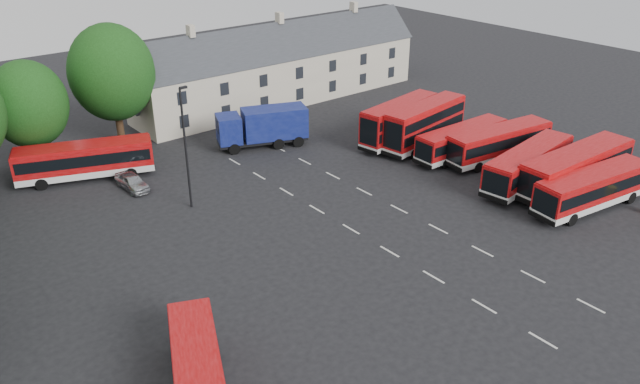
{
  "coord_description": "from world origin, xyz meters",
  "views": [
    {
      "loc": [
        -26.77,
        -27.43,
        22.61
      ],
      "look_at": [
        -0.7,
        4.75,
        2.2
      ],
      "focal_mm": 35.0,
      "sensor_mm": 36.0,
      "label": 1
    }
  ],
  "objects_px": {
    "bus_west": "(198,379)",
    "lamppost": "(186,146)",
    "bus_row_a": "(593,187)",
    "silver_car": "(132,182)",
    "bus_dd_south": "(425,122)",
    "box_truck": "(263,126)"
  },
  "relations": [
    {
      "from": "bus_west",
      "to": "silver_car",
      "type": "relative_size",
      "value": 2.53
    },
    {
      "from": "bus_west",
      "to": "lamppost",
      "type": "xyz_separation_m",
      "value": [
        9.73,
        18.82,
        3.49
      ]
    },
    {
      "from": "bus_row_a",
      "to": "bus_west",
      "type": "distance_m",
      "value": 33.73
    },
    {
      "from": "bus_dd_south",
      "to": "silver_car",
      "type": "xyz_separation_m",
      "value": [
        -25.84,
        8.62,
        -1.71
      ]
    },
    {
      "from": "bus_west",
      "to": "box_truck",
      "type": "distance_m",
      "value": 33.46
    },
    {
      "from": "bus_row_a",
      "to": "bus_dd_south",
      "type": "height_order",
      "value": "bus_dd_south"
    },
    {
      "from": "bus_dd_south",
      "to": "box_truck",
      "type": "distance_m",
      "value": 15.37
    },
    {
      "from": "bus_row_a",
      "to": "bus_west",
      "type": "relative_size",
      "value": 1.12
    },
    {
      "from": "lamppost",
      "to": "bus_row_a",
      "type": "bearing_deg",
      "value": -39.42
    },
    {
      "from": "bus_west",
      "to": "box_truck",
      "type": "relative_size",
      "value": 1.12
    },
    {
      "from": "bus_row_a",
      "to": "box_truck",
      "type": "height_order",
      "value": "box_truck"
    },
    {
      "from": "bus_west",
      "to": "box_truck",
      "type": "bearing_deg",
      "value": -15.89
    },
    {
      "from": "silver_car",
      "to": "box_truck",
      "type": "bearing_deg",
      "value": 0.83
    },
    {
      "from": "bus_dd_south",
      "to": "box_truck",
      "type": "xyz_separation_m",
      "value": [
        -11.98,
        9.63,
        -0.29
      ]
    },
    {
      "from": "bus_dd_south",
      "to": "bus_west",
      "type": "xyz_separation_m",
      "value": [
        -33.33,
        -16.13,
        -0.71
      ]
    },
    {
      "from": "bus_row_a",
      "to": "lamppost",
      "type": "bearing_deg",
      "value": 148.57
    },
    {
      "from": "bus_dd_south",
      "to": "bus_west",
      "type": "height_order",
      "value": "bus_dd_south"
    },
    {
      "from": "bus_row_a",
      "to": "bus_dd_south",
      "type": "relative_size",
      "value": 1.07
    },
    {
      "from": "bus_dd_south",
      "to": "silver_car",
      "type": "distance_m",
      "value": 27.29
    },
    {
      "from": "bus_row_a",
      "to": "silver_car",
      "type": "xyz_separation_m",
      "value": [
        -26.23,
        25.64,
        -1.18
      ]
    },
    {
      "from": "bus_dd_south",
      "to": "box_truck",
      "type": "height_order",
      "value": "bus_dd_south"
    },
    {
      "from": "bus_west",
      "to": "bus_dd_south",
      "type": "bearing_deg",
      "value": -40.41
    }
  ]
}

